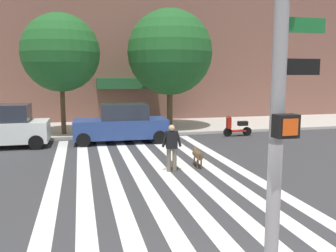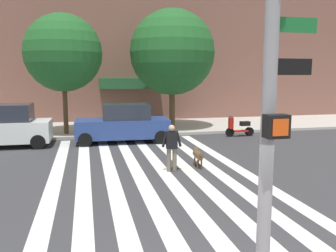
{
  "view_description": "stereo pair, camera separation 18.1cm",
  "coord_description": "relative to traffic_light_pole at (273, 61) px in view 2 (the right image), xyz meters",
  "views": [
    {
      "loc": [
        -2.23,
        -4.54,
        3.36
      ],
      "look_at": [
        0.67,
        7.15,
        1.61
      ],
      "focal_mm": 38.22,
      "sensor_mm": 36.0,
      "label": 1
    },
    {
      "loc": [
        -2.05,
        -4.58,
        3.36
      ],
      "look_at": [
        0.67,
        7.15,
        1.61
      ],
      "focal_mm": 38.22,
      "sensor_mm": 36.0,
      "label": 2
    }
  ],
  "objects": [
    {
      "name": "dog_on_leash",
      "position": [
        1.74,
        8.26,
        -3.08
      ],
      "size": [
        0.32,
        1.09,
        0.65
      ],
      "color": "brown",
      "rests_on": "ground_plane"
    },
    {
      "name": "street_tree_nearest",
      "position": [
        -3.27,
        16.09,
        0.95
      ],
      "size": [
        4.11,
        4.11,
        6.39
      ],
      "color": "#4C3823",
      "rests_on": "sidewalk_far"
    },
    {
      "name": "parked_car_near_curb",
      "position": [
        -6.11,
        13.73,
        -2.56
      ],
      "size": [
        4.65,
        2.02,
        1.99
      ],
      "color": "silver",
      "rests_on": "ground_plane"
    },
    {
      "name": "street_tree_middle",
      "position": [
        2.86,
        16.85,
        1.1
      ],
      "size": [
        5.01,
        5.01,
        6.99
      ],
      "color": "#4C3823",
      "rests_on": "sidewalk_far"
    },
    {
      "name": "parked_car_behind_first",
      "position": [
        -0.39,
        13.73,
        -2.62
      ],
      "size": [
        4.63,
        2.16,
        1.9
      ],
      "color": "navy",
      "rests_on": "ground_plane"
    },
    {
      "name": "crosswalk_stripes",
      "position": [
        -0.09,
        7.8,
        -3.52
      ],
      "size": [
        6.75,
        13.71,
        0.01
      ],
      "color": "silver",
      "rests_on": "ground_plane"
    },
    {
      "name": "parked_scooter",
      "position": [
        5.94,
        13.91,
        -3.04
      ],
      "size": [
        1.63,
        0.5,
        1.11
      ],
      "color": "black",
      "rests_on": "ground_plane"
    },
    {
      "name": "ground_plane",
      "position": [
        -0.15,
        7.8,
        -3.52
      ],
      "size": [
        160.0,
        160.0,
        0.0
      ],
      "primitive_type": "plane",
      "color": "#353538"
    },
    {
      "name": "sidewalk_far",
      "position": [
        -0.15,
        17.96,
        -3.45
      ],
      "size": [
        80.0,
        6.0,
        0.15
      ],
      "primitive_type": "cube",
      "color": "#B7AFA4",
      "rests_on": "ground_plane"
    },
    {
      "name": "pedestrian_dog_walker",
      "position": [
        0.65,
        7.83,
        -2.59
      ],
      "size": [
        0.71,
        0.27,
        1.64
      ],
      "color": "#6B6051",
      "rests_on": "ground_plane"
    },
    {
      "name": "traffic_light_pole",
      "position": [
        0.0,
        0.0,
        0.0
      ],
      "size": [
        0.74,
        0.46,
        5.8
      ],
      "color": "gray",
      "rests_on": "sidewalk_near"
    }
  ]
}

